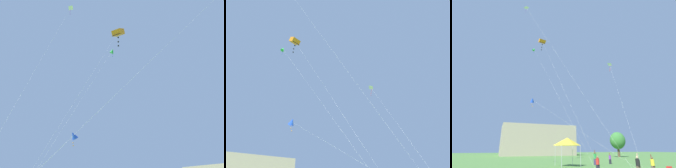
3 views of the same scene
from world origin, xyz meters
TOP-DOWN VIEW (x-y plane):
  - kite_orange_box_0 at (-8.97, 17.16)m, footprint 4.16×17.38m
  - kite_green_diamond_1 at (-10.59, 17.77)m, footprint 5.24×17.34m
  - kite_white_delta_3 at (-13.55, 11.74)m, footprint 10.78×14.66m
  - kite_blue_diamond_4 at (-11.24, 12.03)m, footprint 9.01×15.59m

SIDE VIEW (x-z plane):
  - kite_blue_diamond_4 at x=-11.24m, z-range 4.79..15.63m
  - kite_green_diamond_1 at x=-10.59m, z-range 11.58..35.84m
  - kite_orange_box_0 at x=-8.97m, z-range 12.55..39.20m
  - kite_white_delta_3 at x=-13.55m, z-range 14.10..44.02m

